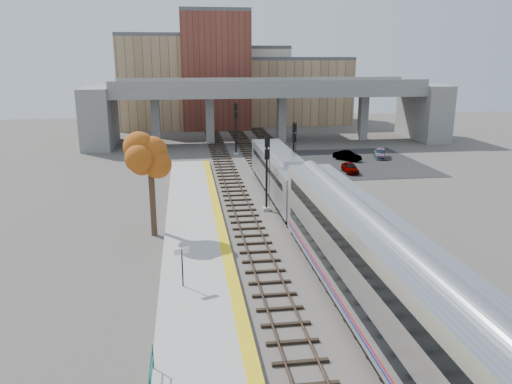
{
  "coord_description": "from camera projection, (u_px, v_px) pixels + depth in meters",
  "views": [
    {
      "loc": [
        -7.75,
        -30.34,
        12.82
      ],
      "look_at": [
        -2.42,
        6.97,
        2.5
      ],
      "focal_mm": 35.0,
      "sensor_mm": 36.0,
      "label": 1
    }
  ],
  "objects": [
    {
      "name": "tree",
      "position": [
        150.0,
        160.0,
        35.4
      ],
      "size": [
        3.6,
        3.6,
        7.67
      ],
      "color": "#382619",
      "rests_on": "ground"
    },
    {
      "name": "signal_mast_mid",
      "position": [
        293.0,
        155.0,
        50.29
      ],
      "size": [
        0.6,
        0.64,
        6.48
      ],
      "color": "#9E9E99",
      "rests_on": "ground"
    },
    {
      "name": "platform",
      "position": [
        198.0,
        257.0,
        32.38
      ],
      "size": [
        4.5,
        60.0,
        0.35
      ],
      "primitive_type": "cube",
      "color": "#9E9E99",
      "rests_on": "ground"
    },
    {
      "name": "ground",
      "position": [
        306.0,
        254.0,
        33.41
      ],
      "size": [
        160.0,
        160.0,
        0.0
      ],
      "primitive_type": "plane",
      "color": "#47423D",
      "rests_on": "ground"
    },
    {
      "name": "car_b",
      "position": [
        347.0,
        156.0,
        62.84
      ],
      "size": [
        3.24,
        3.64,
        1.2
      ],
      "primitive_type": "imported",
      "rotation": [
        0.0,
        0.0,
        0.67
      ],
      "color": "#99999E",
      "rests_on": "parking_lot"
    },
    {
      "name": "yellow_strip",
      "position": [
        227.0,
        253.0,
        32.59
      ],
      "size": [
        0.7,
        60.0,
        0.01
      ],
      "primitive_type": "cube",
      "color": "yellow",
      "rests_on": "platform"
    },
    {
      "name": "station_sign",
      "position": [
        182.0,
        259.0,
        27.5
      ],
      "size": [
        0.85,
        0.39,
        2.27
      ],
      "rotation": [
        0.0,
        0.0,
        0.4
      ],
      "color": "black",
      "rests_on": "platform"
    },
    {
      "name": "locomotive",
      "position": [
        282.0,
        173.0,
        46.34
      ],
      "size": [
        3.02,
        19.05,
        4.1
      ],
      "color": "#A8AAB2",
      "rests_on": "ground"
    },
    {
      "name": "coach",
      "position": [
        369.0,
        266.0,
        24.62
      ],
      "size": [
        3.03,
        25.0,
        5.0
      ],
      "color": "#A8AAB2",
      "rests_on": "ground"
    },
    {
      "name": "car_c",
      "position": [
        381.0,
        153.0,
        64.48
      ],
      "size": [
        2.71,
        4.23,
        1.14
      ],
      "primitive_type": "imported",
      "rotation": [
        0.0,
        0.0,
        -0.31
      ],
      "color": "#99999E",
      "rests_on": "parking_lot"
    },
    {
      "name": "signal_mast_far",
      "position": [
        236.0,
        129.0,
        65.83
      ],
      "size": [
        0.6,
        0.64,
        7.0
      ],
      "color": "#9E9E99",
      "rests_on": "ground"
    },
    {
      "name": "car_a",
      "position": [
        350.0,
        168.0,
        56.28
      ],
      "size": [
        1.47,
        3.44,
        1.16
      ],
      "primitive_type": "imported",
      "rotation": [
        0.0,
        0.0,
        -0.03
      ],
      "color": "#99999E",
      "rests_on": "parking_lot"
    },
    {
      "name": "signal_mast_near",
      "position": [
        267.0,
        175.0,
        41.81
      ],
      "size": [
        0.6,
        0.64,
        6.54
      ],
      "color": "#9E9E99",
      "rests_on": "ground"
    },
    {
      "name": "overpass",
      "position": [
        268.0,
        104.0,
        75.52
      ],
      "size": [
        54.0,
        12.0,
        9.5
      ],
      "color": "slate",
      "rests_on": "ground"
    },
    {
      "name": "buildings_far",
      "position": [
        231.0,
        83.0,
        95.07
      ],
      "size": [
        43.0,
        21.0,
        20.6
      ],
      "color": "tan",
      "rests_on": "ground"
    },
    {
      "name": "tracks",
      "position": [
        284.0,
        200.0,
        45.46
      ],
      "size": [
        10.7,
        95.0,
        0.25
      ],
      "color": "black",
      "rests_on": "ground"
    },
    {
      "name": "parking_lot",
      "position": [
        362.0,
        162.0,
        62.05
      ],
      "size": [
        14.0,
        18.0,
        0.04
      ],
      "primitive_type": "cube",
      "color": "black",
      "rests_on": "ground"
    }
  ]
}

